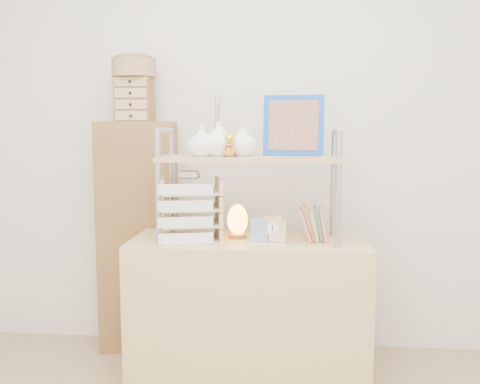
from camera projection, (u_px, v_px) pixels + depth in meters
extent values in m
cube|color=silver|center=(256.00, 130.00, 3.15)|extent=(3.40, 0.02, 2.60)
cube|color=tan|center=(249.00, 310.00, 2.76)|extent=(1.20, 0.50, 0.75)
cube|color=brown|center=(139.00, 237.00, 3.16)|extent=(0.47, 0.28, 1.35)
cylinder|color=#9A9DA8|center=(158.00, 188.00, 2.58)|extent=(0.03, 0.03, 0.55)
cylinder|color=#9A9DA8|center=(172.00, 182.00, 2.87)|extent=(0.03, 0.03, 0.55)
cylinder|color=#9A9DA8|center=(165.00, 131.00, 2.69)|extent=(0.03, 0.30, 0.03)
cylinder|color=#9A9DA8|center=(338.00, 190.00, 2.50)|extent=(0.03, 0.03, 0.55)
cylinder|color=#9A9DA8|center=(333.00, 183.00, 2.80)|extent=(0.03, 0.03, 0.55)
cylinder|color=#9A9DA8|center=(337.00, 131.00, 2.61)|extent=(0.03, 0.30, 0.03)
cube|color=tan|center=(249.00, 159.00, 2.67)|extent=(0.90, 0.34, 0.02)
imported|color=white|center=(202.00, 141.00, 2.66)|extent=(0.15, 0.15, 0.15)
imported|color=white|center=(219.00, 139.00, 2.67)|extent=(0.17, 0.17, 0.17)
imported|color=white|center=(243.00, 141.00, 2.68)|extent=(0.15, 0.15, 0.15)
cylinder|color=#275DA9|center=(217.00, 145.00, 2.80)|extent=(0.07, 0.07, 0.10)
cube|color=#1345B2|center=(293.00, 125.00, 2.73)|extent=(0.31, 0.08, 0.31)
cube|color=#512E25|center=(294.00, 125.00, 2.72)|extent=(0.26, 0.05, 0.25)
cube|color=#DF6178|center=(323.00, 224.00, 2.68)|extent=(0.05, 0.12, 0.17)
cube|color=#518C46|center=(318.00, 223.00, 2.70)|extent=(0.05, 0.12, 0.17)
cube|color=tan|center=(314.00, 224.00, 2.68)|extent=(0.06, 0.13, 0.17)
cube|color=orange|center=(309.00, 223.00, 2.70)|extent=(0.06, 0.14, 0.17)
cube|color=#DF6178|center=(305.00, 224.00, 2.68)|extent=(0.07, 0.14, 0.17)
cube|color=tan|center=(191.00, 238.00, 2.71)|extent=(0.34, 0.32, 0.01)
cube|color=white|center=(186.00, 238.00, 2.58)|extent=(0.26, 0.07, 0.05)
cube|color=tan|center=(191.00, 223.00, 2.70)|extent=(0.34, 0.32, 0.01)
cube|color=white|center=(186.00, 222.00, 2.57)|extent=(0.26, 0.07, 0.05)
cube|color=tan|center=(191.00, 207.00, 2.69)|extent=(0.34, 0.32, 0.01)
cube|color=white|center=(186.00, 206.00, 2.56)|extent=(0.26, 0.07, 0.05)
cube|color=tan|center=(191.00, 192.00, 2.68)|extent=(0.34, 0.32, 0.01)
cube|color=white|center=(185.00, 189.00, 2.55)|extent=(0.26, 0.07, 0.05)
cube|color=beige|center=(190.00, 174.00, 2.65)|extent=(0.09, 0.09, 0.03)
cylinder|color=brown|center=(237.00, 236.00, 2.76)|extent=(0.10, 0.10, 0.02)
ellipsoid|color=orange|center=(237.00, 219.00, 2.75)|extent=(0.11, 0.11, 0.15)
cube|color=tan|center=(273.00, 229.00, 2.63)|extent=(0.10, 0.05, 0.13)
cylinder|color=white|center=(272.00, 229.00, 2.61)|extent=(0.07, 0.01, 0.07)
cube|color=white|center=(267.00, 243.00, 2.61)|extent=(0.18, 0.06, 0.01)
cube|color=navy|center=(259.00, 230.00, 2.61)|extent=(0.08, 0.03, 0.11)
cube|color=tan|center=(277.00, 231.00, 2.61)|extent=(0.08, 0.03, 0.10)
cube|color=brown|center=(135.00, 99.00, 3.04)|extent=(0.20, 0.15, 0.25)
cube|color=tan|center=(131.00, 116.00, 2.98)|extent=(0.18, 0.01, 0.05)
cube|color=tan|center=(131.00, 104.00, 2.97)|extent=(0.18, 0.01, 0.05)
cube|color=tan|center=(130.00, 93.00, 2.96)|extent=(0.18, 0.01, 0.05)
cube|color=tan|center=(130.00, 82.00, 2.95)|extent=(0.18, 0.01, 0.05)
cylinder|color=#956D44|center=(134.00, 68.00, 3.02)|extent=(0.25, 0.25, 0.10)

